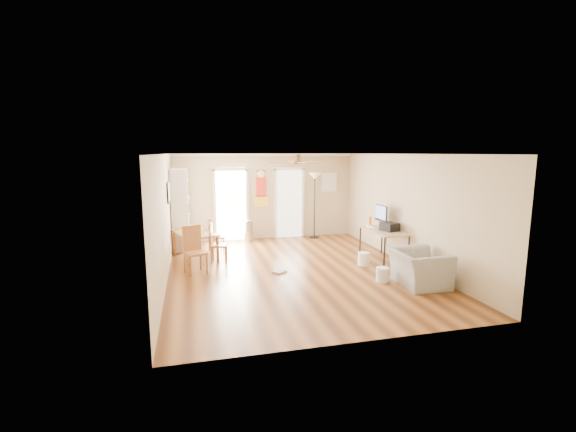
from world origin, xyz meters
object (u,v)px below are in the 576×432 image
object	(u,v)px
dining_table	(195,245)
dining_chair_right_a	(216,235)
wastebasket_a	(364,259)
dining_chair_near	(195,250)
dining_chair_right_b	(219,243)
trash_can	(249,231)
wastebasket_b	(382,275)
computer_desk	(383,245)
printer	(390,227)
torchiere_lamp	(314,206)
armchair	(419,268)
bookshelf	(180,209)

from	to	relation	value
dining_table	dining_chair_right_a	world-z (taller)	dining_chair_right_a
dining_chair_right_a	wastebasket_a	world-z (taller)	dining_chair_right_a
dining_chair_near	wastebasket_a	size ratio (longest dim) A/B	3.37
dining_chair_right_b	trash_can	bearing A→B (deg)	-15.99
wastebasket_b	computer_desk	bearing A→B (deg)	62.38
computer_desk	printer	distance (m)	0.50
dining_chair_right_b	torchiere_lamp	distance (m)	3.77
dining_table	torchiere_lamp	size ratio (longest dim) A/B	0.67
dining_chair_right_b	armchair	size ratio (longest dim) A/B	0.89
dining_chair_right_a	dining_table	bearing A→B (deg)	126.19
torchiere_lamp	armchair	distance (m)	4.84
armchair	printer	bearing A→B (deg)	-7.09
printer	armchair	size ratio (longest dim) A/B	0.36
wastebasket_a	armchair	size ratio (longest dim) A/B	0.28
trash_can	dining_table	bearing A→B (deg)	-133.49
dining_chair_right_a	wastebasket_b	world-z (taller)	dining_chair_right_a
dining_chair_right_a	torchiere_lamp	size ratio (longest dim) A/B	0.46
bookshelf	trash_can	bearing A→B (deg)	10.69
dining_table	dining_chair_right_b	distance (m)	0.75
dining_chair_right_a	torchiere_lamp	world-z (taller)	torchiere_lamp
dining_chair_right_a	dining_chair_right_b	distance (m)	1.02
torchiere_lamp	wastebasket_b	world-z (taller)	torchiere_lamp
torchiere_lamp	wastebasket_b	distance (m)	4.45
dining_chair_near	printer	bearing A→B (deg)	-21.09
dining_chair_near	dining_chair_right_b	bearing A→B (deg)	33.69
dining_chair_right_b	wastebasket_b	size ratio (longest dim) A/B	3.24
dining_chair_right_b	torchiere_lamp	size ratio (longest dim) A/B	0.48
printer	armchair	xyz separation A→B (m)	(-0.30, -1.79, -0.50)
trash_can	printer	distance (m)	4.29
bookshelf	dining_chair_right_b	world-z (taller)	bookshelf
torchiere_lamp	wastebasket_b	bearing A→B (deg)	-89.02
dining_chair_near	torchiere_lamp	xyz separation A→B (m)	(3.64, 2.87, 0.49)
dining_chair_right_a	computer_desk	world-z (taller)	dining_chair_right_a
wastebasket_b	armchair	size ratio (longest dim) A/B	0.27
dining_chair_right_a	printer	world-z (taller)	printer
dining_chair_right_b	dining_chair_near	distance (m)	0.95
bookshelf	dining_table	bearing A→B (deg)	-76.04
bookshelf	dining_chair_near	xyz separation A→B (m)	(0.35, -2.45, -0.58)
dining_chair_right_b	trash_can	size ratio (longest dim) A/B	1.54
dining_table	dining_chair_right_b	size ratio (longest dim) A/B	1.41
computer_desk	wastebasket_b	distance (m)	1.72
dining_table	dining_chair_near	size ratio (longest dim) A/B	1.31
dining_chair_right_a	armchair	xyz separation A→B (m)	(3.75, -3.66, -0.11)
wastebasket_b	armchair	xyz separation A→B (m)	(0.59, -0.38, 0.20)
computer_desk	armchair	xyz separation A→B (m)	(-0.20, -1.90, -0.02)
torchiere_lamp	printer	bearing A→B (deg)	-71.90
dining_chair_right_a	trash_can	bearing A→B (deg)	-50.30
dining_chair_right_b	trash_can	xyz separation A→B (m)	(1.03, 2.15, -0.17)
bookshelf	armchair	distance (m)	6.41
wastebasket_a	printer	bearing A→B (deg)	15.97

